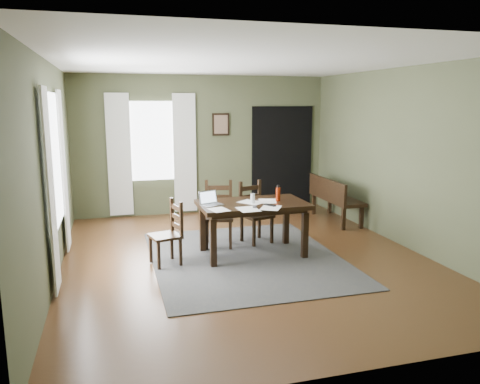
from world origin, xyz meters
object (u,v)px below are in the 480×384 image
object	(u,v)px
chair_back_right	(255,213)
bench	(333,196)
dining_table	(253,209)
chair_back_left	(219,215)
water_bottle	(278,194)
laptop	(210,201)
chair_end	(168,234)

from	to	relation	value
chair_back_right	bench	bearing A→B (deg)	8.73
dining_table	chair_back_left	bearing A→B (deg)	122.45
bench	chair_back_left	bearing A→B (deg)	110.78
bench	water_bottle	world-z (taller)	water_bottle
dining_table	water_bottle	bearing A→B (deg)	-0.75
laptop	chair_back_right	bearing A→B (deg)	14.63
chair_back_left	dining_table	bearing A→B (deg)	-43.46
chair_back_left	water_bottle	world-z (taller)	water_bottle
chair_back_right	dining_table	bearing A→B (deg)	-127.86
dining_table	chair_back_left	xyz separation A→B (m)	(-0.37, 0.56, -0.19)
laptop	chair_end	bearing A→B (deg)	168.30
dining_table	chair_back_right	world-z (taller)	chair_back_right
chair_end	chair_back_left	world-z (taller)	chair_back_left
chair_back_left	chair_back_right	bearing A→B (deg)	15.84
laptop	bench	bearing A→B (deg)	8.73
water_bottle	chair_end	bearing A→B (deg)	-176.88
chair_end	bench	xyz separation A→B (m)	(3.23, 1.56, 0.05)
chair_end	laptop	bearing A→B (deg)	84.04
bench	laptop	xyz separation A→B (m)	(-2.63, -1.46, 0.34)
chair_end	dining_table	bearing A→B (deg)	79.49
chair_back_left	bench	bearing A→B (deg)	34.25
chair_back_right	bench	world-z (taller)	chair_back_right
chair_end	bench	size ratio (longest dim) A/B	0.61
chair_back_right	water_bottle	world-z (taller)	water_bottle
water_bottle	laptop	bearing A→B (deg)	179.72
dining_table	bench	distance (m)	2.50
chair_back_right	chair_back_left	bearing A→B (deg)	164.98
chair_end	water_bottle	bearing A→B (deg)	78.47
chair_back_right	water_bottle	distance (m)	0.74
chair_back_right	chair_end	bearing A→B (deg)	-172.17
chair_back_right	water_bottle	bearing A→B (deg)	-91.93
dining_table	chair_back_left	size ratio (longest dim) A/B	1.55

